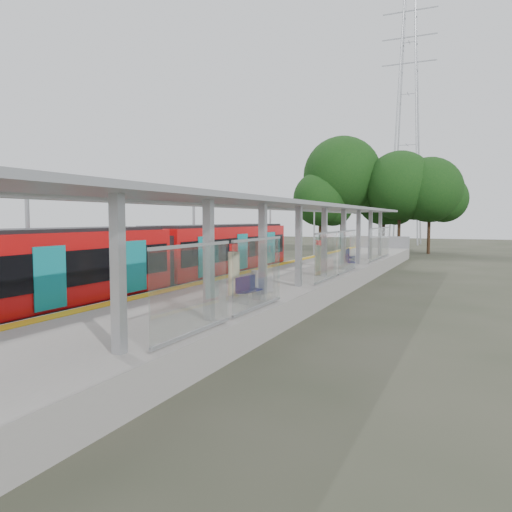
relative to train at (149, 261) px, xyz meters
The scene contains 15 objects.
trackbed 8.21m from the train, 90.01° to the left, with size 3.00×70.00×0.24m, color #59544C.
platform 9.29m from the train, 60.58° to the left, with size 6.00×50.00×1.00m, color gray.
tactile_strip 8.28m from the train, 76.27° to the left, with size 0.60×50.00×0.02m, color gold.
end_fence 33.24m from the train, 82.22° to the left, with size 6.00×0.10×1.20m, color #9EA0A5.
train is the anchor object (origin of this frame).
canopy 7.70m from the train, 34.30° to the left, with size 3.27×38.00×3.66m.
pylon 63.39m from the train, 86.72° to the left, with size 8.00×4.00×38.00m, color #9EA0A5, non-canonical shape.
tree_cluster 40.94m from the train, 86.73° to the left, with size 18.75×11.69×13.75m.
catenary_masts 7.24m from the train, 103.82° to the left, with size 2.08×48.16×5.40m.
bench_near 6.79m from the train, 23.34° to the right, with size 0.51×1.38×0.92m.
bench_mid 12.57m from the train, 57.82° to the left, with size 0.83×1.43×0.93m.
bench_far 15.11m from the train, 66.90° to the left, with size 0.57×1.49×0.99m.
info_pillar_near 5.25m from the train, 16.13° to the right, with size 0.45×0.45×1.99m.
info_pillar_far 8.95m from the train, 47.55° to the left, with size 0.41×0.41×1.83m.
litter_bin 5.35m from the train, ahead, with size 0.41×0.41×0.84m, color #9EA0A5.
Camera 1 is at (9.09, -6.62, 3.95)m, focal length 35.00 mm.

